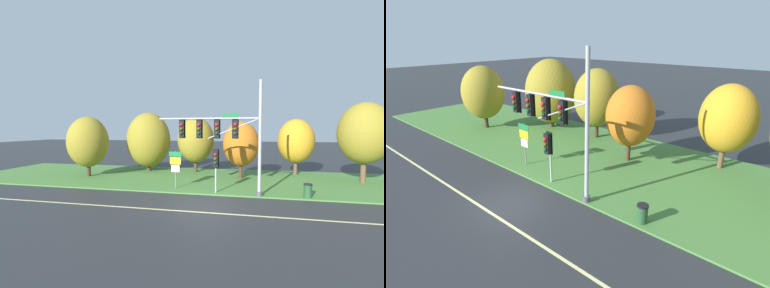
# 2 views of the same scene
# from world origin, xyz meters

# --- Properties ---
(ground_plane) EXTENTS (160.00, 160.00, 0.00)m
(ground_plane) POSITION_xyz_m (0.00, 0.00, 0.00)
(ground_plane) COLOR #282B2D
(lane_stripe) EXTENTS (36.00, 0.16, 0.01)m
(lane_stripe) POSITION_xyz_m (0.00, -1.20, 0.00)
(lane_stripe) COLOR beige
(lane_stripe) RESTS_ON ground
(grass_verge) EXTENTS (48.00, 11.50, 0.10)m
(grass_verge) POSITION_xyz_m (0.00, 8.25, 0.05)
(grass_verge) COLOR #477A38
(grass_verge) RESTS_ON ground
(traffic_signal_mast) EXTENTS (7.32, 0.49, 7.89)m
(traffic_signal_mast) POSITION_xyz_m (0.98, 2.72, 4.42)
(traffic_signal_mast) COLOR #9EA0A5
(traffic_signal_mast) RESTS_ON grass_verge
(pedestrian_signal_near_kerb) EXTENTS (0.46, 0.55, 3.17)m
(pedestrian_signal_near_kerb) POSITION_xyz_m (0.28, 2.90, 2.41)
(pedestrian_signal_near_kerb) COLOR #9EA0A5
(pedestrian_signal_near_kerb) RESTS_ON grass_verge
(route_sign_post) EXTENTS (0.99, 0.08, 2.89)m
(route_sign_post) POSITION_xyz_m (-2.92, 3.74, 1.99)
(route_sign_post) COLOR slate
(route_sign_post) RESTS_ON grass_verge
(tree_nearest_road) EXTENTS (3.87, 3.87, 5.76)m
(tree_nearest_road) POSITION_xyz_m (-12.53, 6.90, 3.43)
(tree_nearest_road) COLOR #423021
(tree_nearest_road) RESTS_ON grass_verge
(tree_left_of_mast) EXTENTS (4.72, 4.72, 6.33)m
(tree_left_of_mast) POSITION_xyz_m (-8.01, 11.18, 3.47)
(tree_left_of_mast) COLOR #423021
(tree_left_of_mast) RESTS_ON grass_verge
(tree_behind_signpost) EXTENTS (3.85, 3.85, 5.83)m
(tree_behind_signpost) POSITION_xyz_m (-2.83, 11.48, 3.51)
(tree_behind_signpost) COLOR #423021
(tree_behind_signpost) RESTS_ON grass_verge
(tree_mid_verge) EXTENTS (3.32, 3.32, 5.27)m
(tree_mid_verge) POSITION_xyz_m (1.94, 8.95, 3.28)
(tree_mid_verge) COLOR #423021
(tree_mid_verge) RESTS_ON grass_verge
(tree_tall_centre) EXTENTS (3.50, 3.50, 5.56)m
(tree_tall_centre) POSITION_xyz_m (7.28, 11.89, 3.46)
(tree_tall_centre) COLOR brown
(tree_tall_centre) RESTS_ON grass_verge
(trash_bin) EXTENTS (0.56, 0.56, 0.93)m
(trash_bin) POSITION_xyz_m (6.49, 2.98, 0.57)
(trash_bin) COLOR #234C28
(trash_bin) RESTS_ON grass_verge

